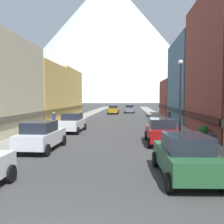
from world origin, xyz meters
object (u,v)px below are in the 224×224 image
at_px(car_driving_0, 113,109).
at_px(pedestrian_1, 169,117).
at_px(streetlamp_right, 180,87).
at_px(trash_bin_right, 212,142).
at_px(car_right_1, 161,131).
at_px(pedestrian_0, 54,120).
at_px(car_left_1, 41,136).
at_px(car_driving_1, 130,109).
at_px(car_left_2, 72,122).
at_px(potted_plant_0, 203,131).
at_px(car_right_0, 185,156).

distance_m(car_driving_0, pedestrian_1, 21.87).
bearing_deg(streetlamp_right, trash_bin_right, -77.04).
bearing_deg(car_right_1, car_driving_0, 99.31).
relative_size(trash_bin_right, pedestrian_0, 0.61).
xyz_separation_m(car_left_1, car_driving_1, (5.40, 39.34, 0.00)).
bearing_deg(car_right_1, car_driving_1, 93.43).
distance_m(car_driving_1, streetlamp_right, 35.57).
relative_size(car_right_1, pedestrian_0, 2.75).
bearing_deg(car_right_1, car_left_2, 142.89).
bearing_deg(car_left_2, pedestrian_1, 33.98).
distance_m(trash_bin_right, potted_plant_0, 4.14).
bearing_deg(car_right_1, pedestrian_0, 140.93).
relative_size(car_left_1, car_right_1, 1.01).
bearing_deg(potted_plant_0, pedestrian_0, 152.19).
height_order(car_right_0, pedestrian_1, car_right_0).
relative_size(trash_bin_right, potted_plant_0, 0.94).
distance_m(car_right_1, pedestrian_1, 12.76).
xyz_separation_m(car_left_2, car_driving_0, (2.20, 27.18, 0.00)).
height_order(car_right_1, pedestrian_0, car_right_1).
bearing_deg(pedestrian_1, car_right_1, -101.07).
height_order(car_driving_1, pedestrian_1, car_driving_1).
relative_size(car_left_2, car_right_1, 1.01).
distance_m(car_left_2, car_right_1, 9.53).
distance_m(car_driving_1, pedestrian_1, 24.59).
xyz_separation_m(car_right_1, trash_bin_right, (2.55, -2.91, -0.26)).
relative_size(car_left_2, pedestrian_0, 2.76).
distance_m(car_right_1, potted_plant_0, 3.41).
bearing_deg(trash_bin_right, streetlamp_right, 102.96).
height_order(pedestrian_0, streetlamp_right, streetlamp_right).
height_order(car_left_2, pedestrian_0, car_left_2).
distance_m(pedestrian_1, streetlamp_right, 11.54).
relative_size(car_right_0, pedestrian_0, 2.79).
distance_m(car_driving_1, potted_plant_0, 35.91).
height_order(car_driving_1, streetlamp_right, streetlamp_right).
bearing_deg(streetlamp_right, car_driving_0, 102.44).
bearing_deg(pedestrian_1, car_driving_1, 100.90).
bearing_deg(potted_plant_0, car_driving_0, 105.15).
bearing_deg(pedestrian_1, car_left_1, -123.49).
distance_m(car_right_0, trash_bin_right, 5.40).
height_order(potted_plant_0, pedestrian_1, pedestrian_1).
xyz_separation_m(car_right_1, pedestrian_1, (2.45, 12.52, -0.00)).
bearing_deg(streetlamp_right, car_left_2, 154.76).
bearing_deg(car_left_2, car_right_1, -37.11).
xyz_separation_m(trash_bin_right, potted_plant_0, (0.65, 4.08, 0.12)).
bearing_deg(car_right_0, car_driving_0, 97.58).
distance_m(pedestrian_0, pedestrian_1, 13.24).
bearing_deg(potted_plant_0, trash_bin_right, -99.04).
distance_m(car_left_1, potted_plant_0, 11.47).
bearing_deg(trash_bin_right, pedestrian_0, 138.70).
distance_m(car_right_0, pedestrian_1, 20.33).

